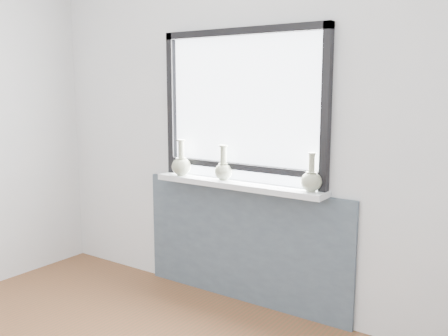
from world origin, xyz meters
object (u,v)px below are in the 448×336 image
Objects in this scene: windowsill at (237,185)px; vase_a at (181,165)px; vase_c at (311,180)px; vase_b at (223,169)px.

vase_a is at bearing -177.56° from windowsill.
vase_c is at bearing 0.40° from windowsill.
windowsill is 0.16m from vase_b.
windowsill is 5.27× the size of vase_b.
windowsill is at bearing -179.60° from vase_c.
vase_a is 1.08× the size of vase_c.
vase_a reaches higher than windowsill.
windowsill is at bearing 2.44° from vase_a.
vase_a is 1.07× the size of vase_b.
vase_b is 0.68m from vase_c.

